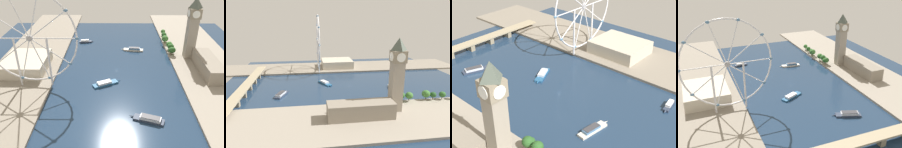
# 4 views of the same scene
# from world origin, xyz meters

# --- Properties ---
(ground_plane) EXTENTS (416.61, 416.61, 0.00)m
(ground_plane) POSITION_xyz_m (0.00, 0.00, 0.00)
(ground_plane) COLOR #1E334C
(riverbank_left) EXTENTS (90.00, 520.00, 3.00)m
(riverbank_left) POSITION_xyz_m (-123.30, 0.00, 1.50)
(riverbank_left) COLOR gray
(riverbank_left) RESTS_ON ground_plane
(riverbank_right) EXTENTS (90.00, 520.00, 3.00)m
(riverbank_right) POSITION_xyz_m (123.30, 0.00, 1.50)
(riverbank_right) COLOR gray
(riverbank_right) RESTS_ON ground_plane
(clock_tower) EXTENTS (16.42, 16.42, 86.38)m
(clock_tower) POSITION_xyz_m (-105.18, -34.71, 48.14)
(clock_tower) COLOR gray
(clock_tower) RESTS_ON riverbank_left
(parliament_block) EXTENTS (22.00, 74.21, 18.24)m
(parliament_block) POSITION_xyz_m (-118.85, 10.39, 12.12)
(parliament_block) COLOR gray
(parliament_block) RESTS_ON riverbank_left
(tree_row_embankment) EXTENTS (12.79, 93.95, 13.39)m
(tree_row_embankment) POSITION_xyz_m (-82.48, -75.24, 10.87)
(tree_row_embankment) COLOR #513823
(tree_row_embankment) RESTS_ON riverbank_left
(ferris_wheel) EXTENTS (108.19, 3.20, 111.56)m
(ferris_wheel) POSITION_xyz_m (95.26, 45.41, 61.05)
(ferris_wheel) COLOR silver
(ferris_wheel) RESTS_ON riverbank_right
(riverside_hall) EXTENTS (55.45, 64.69, 15.92)m
(riverside_hall) POSITION_xyz_m (120.51, 4.27, 10.96)
(riverside_hall) COLOR #BCB29E
(riverside_hall) RESTS_ON riverbank_right
(river_bridge) EXTENTS (228.61, 15.06, 10.38)m
(river_bridge) POSITION_xyz_m (0.00, 161.74, 7.66)
(river_bridge) COLOR tan
(river_bridge) RESTS_ON ground_plane
(tour_boat_0) EXTENTS (24.60, 8.21, 5.15)m
(tour_boat_0) POSITION_xyz_m (52.52, -98.44, 2.12)
(tour_boat_0) COLOR #2D384C
(tour_boat_0) RESTS_ON ground_plane
(tour_boat_1) EXTENTS (35.12, 18.37, 5.17)m
(tour_boat_1) POSITION_xyz_m (-31.07, 106.64, 2.18)
(tour_boat_1) COLOR #2D384C
(tour_boat_1) RESTS_ON ground_plane
(tour_boat_2) EXTENTS (35.29, 22.11, 4.61)m
(tour_boat_2) POSITION_xyz_m (14.04, 39.43, 1.85)
(tour_boat_2) COLOR #235684
(tour_boat_2) RESTS_ON ground_plane
(tour_boat_3) EXTENTS (35.82, 11.54, 5.25)m
(tour_boat_3) POSITION_xyz_m (-27.07, -64.72, 2.10)
(tour_boat_3) COLOR beige
(tour_boat_3) RESTS_ON ground_plane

